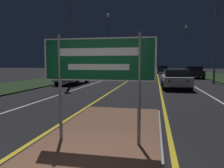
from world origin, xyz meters
TOP-DOWN VIEW (x-y plane):
  - median_island at (0.00, 1.65)m, footprint 2.73×7.42m
  - verge_left at (-9.50, 20.00)m, footprint 5.00×100.00m
  - centre_line_yellow_left at (-1.55, 25.00)m, footprint 0.12×70.00m
  - centre_line_yellow_right at (1.55, 25.00)m, footprint 0.12×70.00m
  - lane_line_white_left at (-4.20, 25.00)m, footprint 0.12×70.00m
  - lane_line_white_right at (4.20, 25.00)m, footprint 0.12×70.00m
  - edge_line_white_left at (-7.20, 25.00)m, footprint 0.10×70.00m
  - edge_line_white_right at (7.20, 25.00)m, footprint 0.10×70.00m
  - highway_sign at (0.00, 1.64)m, footprint 2.40×0.07m
  - streetlight_left_near at (-6.11, 15.41)m, footprint 0.53×0.53m
  - streetlight_left_far at (-6.32, 31.89)m, footprint 0.58×0.58m
  - streetlight_right_near at (6.27, 17.75)m, footprint 0.53×0.53m
  - streetlight_right_far at (6.65, 39.92)m, footprint 0.50×0.50m
  - car_receding_0 at (2.64, 13.55)m, footprint 1.95×4.84m
  - car_receding_1 at (5.81, 25.30)m, footprint 1.94×4.78m
  - car_receding_2 at (2.49, 38.50)m, footprint 1.95×4.13m
  - car_approaching_0 at (-5.85, 15.18)m, footprint 1.89×4.36m
  - car_approaching_1 at (-5.91, 30.65)m, footprint 1.97×4.78m
  - car_approaching_2 at (-5.88, 43.96)m, footprint 2.00×4.35m

SIDE VIEW (x-z plane):
  - centre_line_yellow_left at x=-1.55m, z-range 0.00..0.01m
  - centre_line_yellow_right at x=1.55m, z-range 0.00..0.01m
  - lane_line_white_left at x=-4.20m, z-range 0.00..0.01m
  - lane_line_white_right at x=4.20m, z-range 0.00..0.01m
  - edge_line_white_left at x=-7.20m, z-range 0.00..0.01m
  - edge_line_white_right at x=7.20m, z-range 0.00..0.01m
  - verge_left at x=-9.50m, z-range 0.00..0.08m
  - median_island at x=0.00m, z-range -0.01..0.09m
  - car_receding_0 at x=2.64m, z-range 0.05..1.41m
  - car_receding_2 at x=2.49m, z-range 0.04..1.43m
  - car_approaching_1 at x=-5.91m, z-range 0.04..1.44m
  - car_approaching_2 at x=-5.88m, z-range 0.04..1.50m
  - car_receding_1 at x=5.81m, z-range 0.03..1.50m
  - car_approaching_0 at x=-5.85m, z-range 0.04..1.61m
  - highway_sign at x=0.00m, z-range 0.61..2.93m
  - streetlight_right_far at x=6.65m, z-range 1.14..9.88m
  - streetlight_right_near at x=6.27m, z-range 1.41..11.48m
  - streetlight_left_far at x=-6.32m, z-range 1.64..11.35m
  - streetlight_left_near at x=-6.11m, z-range 1.44..12.63m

